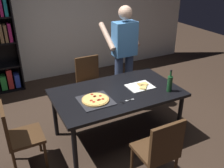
# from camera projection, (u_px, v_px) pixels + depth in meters

# --- Properties ---
(ground_plane) EXTENTS (12.00, 12.00, 0.00)m
(ground_plane) POSITION_uv_depth(u_px,v_px,m) (117.00, 136.00, 3.76)
(ground_plane) COLOR #38281E
(back_wall) EXTENTS (6.40, 0.10, 2.80)m
(back_wall) POSITION_uv_depth(u_px,v_px,m) (59.00, 12.00, 5.22)
(back_wall) COLOR silver
(back_wall) RESTS_ON ground_plane
(dining_table) EXTENTS (1.73, 1.03, 0.75)m
(dining_table) POSITION_uv_depth(u_px,v_px,m) (117.00, 96.00, 3.46)
(dining_table) COLOR black
(dining_table) RESTS_ON ground_plane
(chair_near_camera) EXTENTS (0.42, 0.42, 0.90)m
(chair_near_camera) POSITION_uv_depth(u_px,v_px,m) (160.00, 149.00, 2.73)
(chair_near_camera) COLOR #472D19
(chair_near_camera) RESTS_ON ground_plane
(chair_far_side) EXTENTS (0.42, 0.42, 0.90)m
(chair_far_side) POSITION_uv_depth(u_px,v_px,m) (90.00, 80.00, 4.33)
(chair_far_side) COLOR #472D19
(chair_far_side) RESTS_ON ground_plane
(chair_left_end) EXTENTS (0.42, 0.42, 0.90)m
(chair_left_end) POSITION_uv_depth(u_px,v_px,m) (17.00, 133.00, 2.98)
(chair_left_end) COLOR #472D19
(chair_left_end) RESTS_ON ground_plane
(person_serving_pizza) EXTENTS (0.55, 0.54, 1.75)m
(person_serving_pizza) POSITION_uv_depth(u_px,v_px,m) (124.00, 52.00, 4.16)
(person_serving_pizza) COLOR #38476B
(person_serving_pizza) RESTS_ON ground_plane
(pepperoni_pizza_on_tray) EXTENTS (0.41, 0.41, 0.04)m
(pepperoni_pizza_on_tray) POSITION_uv_depth(u_px,v_px,m) (95.00, 100.00, 3.19)
(pepperoni_pizza_on_tray) COLOR #2D2D33
(pepperoni_pizza_on_tray) RESTS_ON dining_table
(pizza_slices_on_towel) EXTENTS (0.36, 0.28, 0.03)m
(pizza_slices_on_towel) POSITION_uv_depth(u_px,v_px,m) (141.00, 86.00, 3.55)
(pizza_slices_on_towel) COLOR white
(pizza_slices_on_towel) RESTS_ON dining_table
(wine_bottle) EXTENTS (0.07, 0.07, 0.32)m
(wine_bottle) POSITION_uv_depth(u_px,v_px,m) (170.00, 83.00, 3.39)
(wine_bottle) COLOR #194723
(wine_bottle) RESTS_ON dining_table
(kitchen_scissors) EXTENTS (0.19, 0.09, 0.01)m
(kitchen_scissors) POSITION_uv_depth(u_px,v_px,m) (125.00, 101.00, 3.18)
(kitchen_scissors) COLOR silver
(kitchen_scissors) RESTS_ON dining_table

